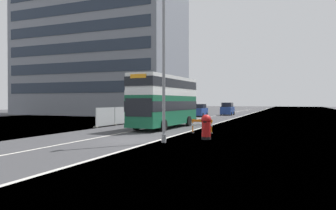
% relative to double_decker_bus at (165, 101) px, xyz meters
% --- Properties ---
extents(ground, '(140.00, 280.00, 0.10)m').
position_rel_double_decker_bus_xyz_m(ground, '(1.82, -9.41, -2.62)').
color(ground, '#38383A').
extents(double_decker_bus, '(3.19, 10.38, 4.83)m').
position_rel_double_decker_bus_xyz_m(double_decker_bus, '(0.00, 0.00, 0.00)').
color(double_decker_bus, '#145638').
rests_on(double_decker_bus, ground).
extents(lamppost_foreground, '(0.29, 0.70, 9.47)m').
position_rel_double_decker_bus_xyz_m(lamppost_foreground, '(3.92, -9.77, 1.93)').
color(lamppost_foreground, gray).
rests_on(lamppost_foreground, ground).
extents(red_pillar_postbox, '(0.66, 0.66, 1.64)m').
position_rel_double_decker_bus_xyz_m(red_pillar_postbox, '(5.90, -7.26, -1.67)').
color(red_pillar_postbox, black).
rests_on(red_pillar_postbox, ground).
extents(roadworks_barrier, '(1.65, 0.54, 1.09)m').
position_rel_double_decker_bus_xyz_m(roadworks_barrier, '(4.59, -3.58, -1.89)').
color(roadworks_barrier, orange).
rests_on(roadworks_barrier, ground).
extents(construction_site_fence, '(0.44, 13.80, 1.93)m').
position_rel_double_decker_bus_xyz_m(construction_site_fence, '(-6.24, 4.59, -1.65)').
color(construction_site_fence, '#A8AAAD').
rests_on(construction_site_fence, ground).
extents(car_oncoming_near, '(2.05, 4.05, 2.27)m').
position_rel_double_decker_bus_xyz_m(car_oncoming_near, '(-3.63, 14.22, -1.51)').
color(car_oncoming_near, slate).
rests_on(car_oncoming_near, ground).
extents(car_receding_mid, '(2.06, 4.08, 2.05)m').
position_rel_double_decker_bus_xyz_m(car_receding_mid, '(-3.29, 22.96, -1.60)').
color(car_receding_mid, navy).
rests_on(car_receding_mid, ground).
extents(car_receding_far, '(2.08, 4.00, 2.27)m').
position_rel_double_decker_bus_xyz_m(car_receding_far, '(0.10, 29.37, -1.51)').
color(car_receding_far, navy).
rests_on(car_receding_far, ground).
extents(bare_tree_far_verge_near, '(3.37, 2.73, 5.06)m').
position_rel_double_decker_bus_xyz_m(bare_tree_far_verge_near, '(-11.28, 34.80, -0.19)').
color(bare_tree_far_verge_near, '#4C3D2D').
rests_on(bare_tree_far_verge_near, ground).
extents(bare_tree_far_verge_mid, '(2.31, 2.07, 5.06)m').
position_rel_double_decker_bus_xyz_m(bare_tree_far_verge_mid, '(-15.79, 46.46, -0.14)').
color(bare_tree_far_verge_mid, '#4C3D2D').
rests_on(bare_tree_far_verge_mid, ground).
extents(backdrop_office_block, '(30.50, 15.83, 23.43)m').
position_rel_double_decker_bus_xyz_m(backdrop_office_block, '(-23.32, 24.02, 9.15)').
color(backdrop_office_block, gray).
rests_on(backdrop_office_block, ground).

